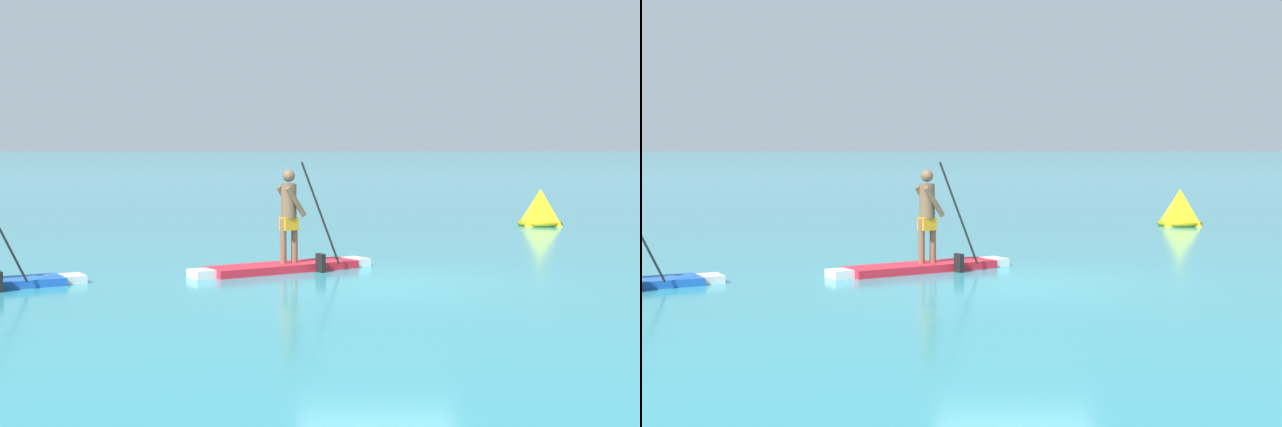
# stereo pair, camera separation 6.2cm
# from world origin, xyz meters

# --- Properties ---
(ground) EXTENTS (440.00, 440.00, 0.00)m
(ground) POSITION_xyz_m (0.00, 0.00, 0.00)
(ground) COLOR teal
(paddleboarder_mid_center) EXTENTS (3.06, 2.18, 1.87)m
(paddleboarder_mid_center) POSITION_xyz_m (-1.49, 1.51, 0.30)
(paddleboarder_mid_center) COLOR red
(paddleboarder_mid_center) RESTS_ON ground
(race_marker_buoy) EXTENTS (1.34, 1.34, 0.96)m
(race_marker_buoy) POSITION_xyz_m (4.87, 10.61, 0.41)
(race_marker_buoy) COLOR yellow
(race_marker_buoy) RESTS_ON ground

